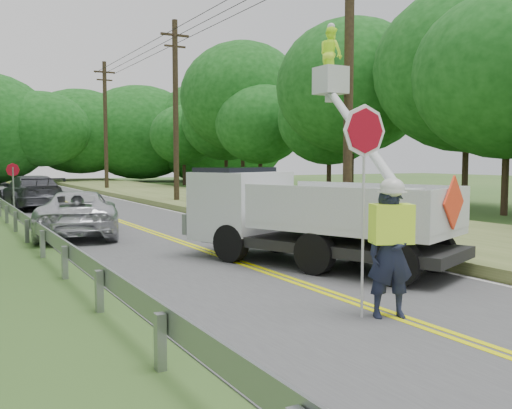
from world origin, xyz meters
TOP-DOWN VIEW (x-y plane):
  - ground at (0.00, 0.00)m, footprint 140.00×140.00m
  - road at (0.00, 14.00)m, footprint 7.20×96.00m
  - guardrail at (-4.02, 14.91)m, footprint 0.18×48.00m
  - utility_poles at (5.00, 17.02)m, footprint 1.60×43.30m
  - tall_grass_verge at (7.10, 14.00)m, footprint 7.00×96.00m
  - treeline_right at (16.12, 24.01)m, footprint 12.60×53.07m
  - treeline_horizon at (1.20, 56.17)m, footprint 57.58×15.75m
  - flagger at (-0.13, 1.37)m, footprint 1.26×0.74m
  - bucket_truck at (1.37, 6.66)m, footprint 5.54×7.31m
  - suv_silver at (-2.40, 13.81)m, footprint 3.66×5.78m
  - suv_darkgrey at (-2.33, 25.53)m, footprint 2.80×5.99m
  - stop_sign_permanent at (-3.93, 17.92)m, footprint 0.50×0.13m
  - yard_sign at (6.23, 7.08)m, footprint 0.44×0.05m

SIDE VIEW (x-z plane):
  - ground at x=0.00m, z-range 0.00..0.00m
  - road at x=0.00m, z-range 0.00..0.02m
  - tall_grass_verge at x=7.10m, z-range 0.00..0.30m
  - yard_sign at x=6.23m, z-range 0.14..0.77m
  - guardrail at x=-4.02m, z-range 0.17..0.94m
  - suv_silver at x=-2.40m, z-range 0.02..1.51m
  - suv_darkgrey at x=-2.33m, z-range 0.02..1.71m
  - flagger at x=-0.13m, z-range -0.47..2.91m
  - bucket_truck at x=1.37m, z-range -1.76..4.79m
  - stop_sign_permanent at x=-3.93m, z-range 0.38..2.77m
  - utility_poles at x=5.00m, z-range 0.27..10.27m
  - treeline_horizon at x=1.20m, z-range -0.74..11.74m
  - treeline_right at x=16.12m, z-range 0.39..12.73m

